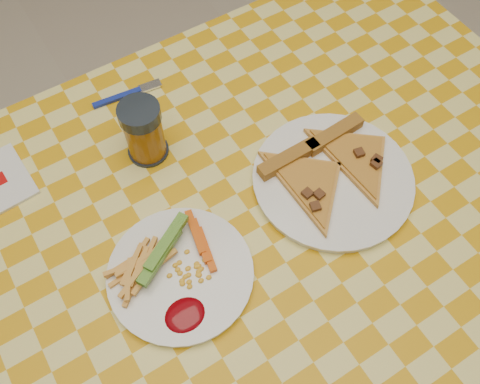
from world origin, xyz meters
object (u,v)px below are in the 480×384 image
Objects in this scene: table at (233,262)px; drink_glass at (144,132)px; plate_left at (181,275)px; plate_right at (333,180)px.

table is 0.26m from drink_glass.
plate_left is 0.29m from plate_right.
plate_right is at bearing -43.24° from drink_glass.
plate_left is 1.89× the size of drink_glass.
plate_left is 0.82× the size of plate_right.
drink_glass reaches higher than plate_right.
drink_glass is at bearing 74.79° from plate_left.
drink_glass reaches higher than table.
drink_glass is at bearing 98.11° from table.
plate_left reaches higher than table.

